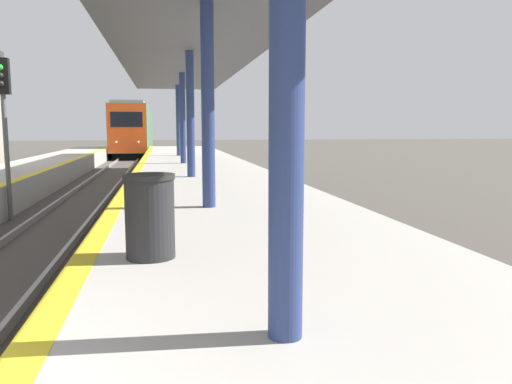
{
  "coord_description": "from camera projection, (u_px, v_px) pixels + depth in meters",
  "views": [
    {
      "loc": [
        2.59,
        -2.12,
        2.41
      ],
      "look_at": [
        5.83,
        15.37,
        0.12
      ],
      "focal_mm": 35.0,
      "sensor_mm": 36.0,
      "label": 1
    }
  ],
  "objects": [
    {
      "name": "signal_mid",
      "position": [
        4.0,
        108.0,
        12.66
      ],
      "size": [
        0.36,
        0.31,
        4.16
      ],
      "color": "#595959",
      "rests_on": "ground"
    },
    {
      "name": "station_canopy",
      "position": [
        189.0,
        50.0,
        15.04
      ],
      "size": [
        4.57,
        30.52,
        4.03
      ],
      "color": "navy",
      "rests_on": "platform_right"
    },
    {
      "name": "train",
      "position": [
        134.0,
        130.0,
        45.64
      ],
      "size": [
        2.86,
        19.28,
        4.47
      ],
      "color": "black",
      "rests_on": "ground"
    },
    {
      "name": "trash_bin",
      "position": [
        150.0,
        216.0,
        5.77
      ],
      "size": [
        0.59,
        0.59,
        0.98
      ],
      "color": "#262628",
      "rests_on": "platform_right"
    }
  ]
}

